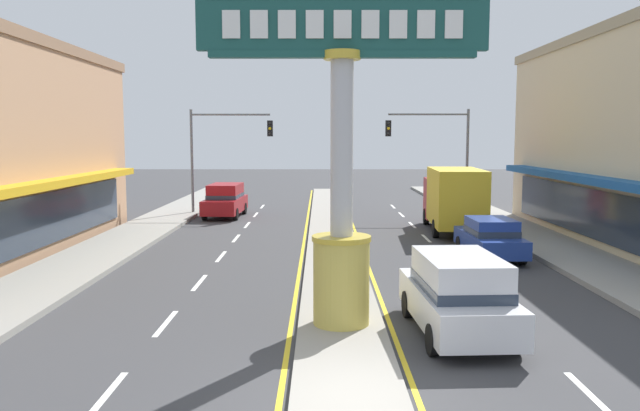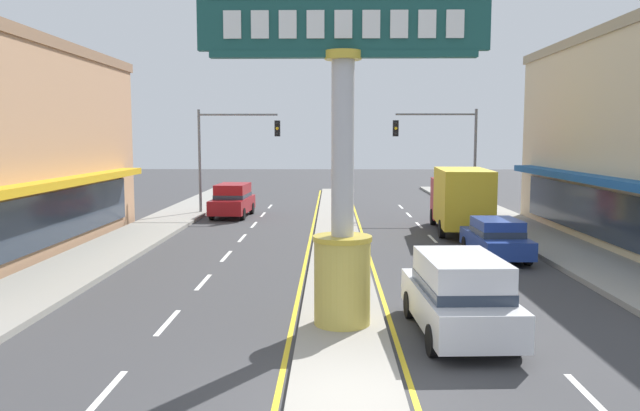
# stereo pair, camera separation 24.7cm
# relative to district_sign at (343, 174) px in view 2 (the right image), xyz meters

# --- Properties ---
(ground_plane) EXTENTS (160.00, 160.00, 0.00)m
(ground_plane) POSITION_rel_district_sign_xyz_m (-0.00, -4.32, -3.73)
(ground_plane) COLOR #3A3A3D
(median_strip) EXTENTS (2.07, 52.00, 0.14)m
(median_strip) POSITION_rel_district_sign_xyz_m (-0.00, 13.68, -3.66)
(median_strip) COLOR gray
(median_strip) RESTS_ON ground
(sidewalk_left) EXTENTS (2.97, 60.00, 0.18)m
(sidewalk_left) POSITION_rel_district_sign_xyz_m (-9.12, 11.68, -3.64)
(sidewalk_left) COLOR gray
(sidewalk_left) RESTS_ON ground
(sidewalk_right) EXTENTS (2.97, 60.00, 0.18)m
(sidewalk_right) POSITION_rel_district_sign_xyz_m (9.12, 11.68, -3.64)
(sidewalk_right) COLOR gray
(sidewalk_right) RESTS_ON ground
(lane_markings) EXTENTS (8.81, 52.00, 0.01)m
(lane_markings) POSITION_rel_district_sign_xyz_m (-0.00, 12.33, -3.73)
(lane_markings) COLOR silver
(lane_markings) RESTS_ON ground
(district_sign) EXTENTS (6.66, 1.41, 7.72)m
(district_sign) POSITION_rel_district_sign_xyz_m (0.00, 0.00, 0.00)
(district_sign) COLOR gold
(district_sign) RESTS_ON median_strip
(traffic_light_left_side) EXTENTS (4.86, 0.46, 6.20)m
(traffic_light_left_side) POSITION_rel_district_sign_xyz_m (-6.27, 22.33, 0.51)
(traffic_light_left_side) COLOR slate
(traffic_light_left_side) RESTS_ON ground
(traffic_light_right_side) EXTENTS (4.86, 0.46, 6.20)m
(traffic_light_right_side) POSITION_rel_district_sign_xyz_m (6.27, 21.87, 0.51)
(traffic_light_right_side) COLOR slate
(traffic_light_right_side) RESTS_ON ground
(suv_near_right_lane) EXTENTS (2.14, 4.69, 1.90)m
(suv_near_right_lane) POSITION_rel_district_sign_xyz_m (2.69, -0.44, -2.75)
(suv_near_right_lane) COLOR silver
(suv_near_right_lane) RESTS_ON ground
(suv_far_right_lane) EXTENTS (2.14, 4.69, 1.90)m
(suv_far_right_lane) POSITION_rel_district_sign_xyz_m (-5.98, 21.48, -2.75)
(suv_far_right_lane) COLOR maroon
(suv_far_right_lane) RESTS_ON ground
(sedan_near_left_lane) EXTENTS (1.92, 4.34, 1.53)m
(sedan_near_left_lane) POSITION_rel_district_sign_xyz_m (5.99, 9.02, -2.94)
(sedan_near_left_lane) COLOR navy
(sedan_near_left_lane) RESTS_ON ground
(box_truck_mid_left_lane) EXTENTS (2.57, 7.01, 3.12)m
(box_truck_mid_left_lane) POSITION_rel_district_sign_xyz_m (5.89, 15.40, -2.04)
(box_truck_mid_left_lane) COLOR maroon
(box_truck_mid_left_lane) RESTS_ON ground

